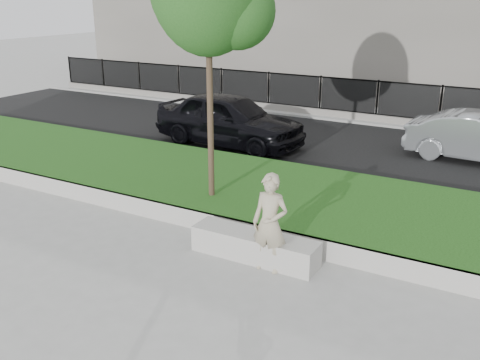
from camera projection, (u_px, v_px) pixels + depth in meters
The scene contains 10 objects.
ground at pixel (220, 264), 9.52m from camera, with size 90.00×90.00×0.00m, color gray.
grass_bank at pixel (289, 200), 11.93m from camera, with size 34.00×4.00×0.40m, color black.
grass_kerb at pixel (247, 232), 10.31m from camera, with size 34.00×0.08×0.40m, color #A8A59D.
street at pixel (363, 148), 16.51m from camera, with size 34.00×7.00×0.04m, color black.
far_pavement at pixel (398, 119), 20.20m from camera, with size 34.00×3.00×0.12m, color gray.
iron_fence at pixel (393, 111), 19.22m from camera, with size 32.00×0.30×1.50m.
stone_bench at pixel (255, 246), 9.64m from camera, with size 2.36×0.59×0.48m, color #A8A59D.
man at pixel (270, 223), 9.04m from camera, with size 0.64×0.42×1.75m, color tan.
book at pixel (277, 243), 9.19m from camera, with size 0.21×0.15×0.02m, color beige.
car_dark at pixel (229, 119), 16.56m from camera, with size 1.94×4.83×1.64m, color black.
Camera 1 is at (4.47, -7.23, 4.56)m, focal length 40.00 mm.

